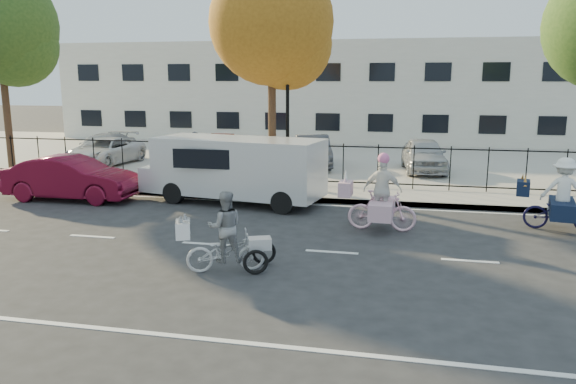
% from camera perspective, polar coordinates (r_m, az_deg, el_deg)
% --- Properties ---
extents(ground, '(120.00, 120.00, 0.00)m').
position_cam_1_polar(ground, '(13.52, -8.28, -5.26)').
color(ground, '#333334').
extents(road_markings, '(60.00, 9.52, 0.01)m').
position_cam_1_polar(road_markings, '(13.52, -8.28, -5.24)').
color(road_markings, silver).
rests_on(road_markings, ground).
extents(curb, '(60.00, 0.10, 0.15)m').
position_cam_1_polar(curb, '(18.17, -2.76, -0.57)').
color(curb, '#A8A399').
rests_on(curb, ground).
extents(sidewalk, '(60.00, 2.20, 0.15)m').
position_cam_1_polar(sidewalk, '(19.16, -1.95, 0.07)').
color(sidewalk, '#A8A399').
rests_on(sidewalk, ground).
extents(parking_lot, '(60.00, 15.60, 0.15)m').
position_cam_1_polar(parking_lot, '(27.76, 2.53, 3.63)').
color(parking_lot, '#A8A399').
rests_on(parking_lot, ground).
extents(iron_fence, '(58.00, 0.06, 1.50)m').
position_cam_1_polar(iron_fence, '(20.07, -1.20, 2.98)').
color(iron_fence, black).
rests_on(iron_fence, sidewalk).
extents(building, '(34.00, 10.00, 6.00)m').
position_cam_1_polar(building, '(37.41, 5.19, 10.11)').
color(building, silver).
rests_on(building, ground).
extents(lamppost, '(0.36, 0.36, 4.33)m').
position_cam_1_polar(lamppost, '(19.37, -0.05, 9.25)').
color(lamppost, black).
rests_on(lamppost, sidewalk).
extents(street_sign, '(0.85, 0.06, 1.80)m').
position_cam_1_polar(street_sign, '(20.13, -6.62, 4.42)').
color(street_sign, black).
rests_on(street_sign, sidewalk).
extents(zebra_trike, '(1.92, 1.30, 1.66)m').
position_cam_1_polar(zebra_trike, '(11.45, -6.35, -4.95)').
color(zebra_trike, silver).
rests_on(zebra_trike, ground).
extents(unicorn_bike, '(2.01, 1.40, 2.03)m').
position_cam_1_polar(unicorn_bike, '(14.57, 9.41, -1.02)').
color(unicorn_bike, '#FDC0D3').
rests_on(unicorn_bike, ground).
extents(bull_bike, '(2.10, 1.46, 1.90)m').
position_cam_1_polar(bull_bike, '(16.00, 26.00, -0.90)').
color(bull_bike, black).
rests_on(bull_bike, ground).
extents(white_van, '(6.02, 2.80, 2.04)m').
position_cam_1_polar(white_van, '(17.64, -5.38, 2.50)').
color(white_van, silver).
rests_on(white_van, ground).
extents(red_sedan, '(4.31, 1.53, 1.42)m').
position_cam_1_polar(red_sedan, '(19.36, -21.12, 1.32)').
color(red_sedan, '#5B0A20').
rests_on(red_sedan, ground).
extents(pedestrian, '(0.81, 0.73, 1.86)m').
position_cam_1_polar(pedestrian, '(20.40, -9.45, 3.47)').
color(pedestrian, black).
rests_on(pedestrian, sidewalk).
extents(lot_car_a, '(1.77, 4.31, 1.25)m').
position_cam_1_polar(lot_car_a, '(26.61, -18.31, 4.23)').
color(lot_car_a, '#A3A6AB').
rests_on(lot_car_a, parking_lot).
extents(lot_car_b, '(2.21, 4.35, 1.18)m').
position_cam_1_polar(lot_car_b, '(25.71, -18.16, 3.93)').
color(lot_car_b, silver).
rests_on(lot_car_b, parking_lot).
extents(lot_car_c, '(2.33, 4.23, 1.32)m').
position_cam_1_polar(lot_car_c, '(24.11, 2.50, 4.19)').
color(lot_car_c, '#47494E').
rests_on(lot_car_c, parking_lot).
extents(lot_car_d, '(1.99, 4.10, 1.35)m').
position_cam_1_polar(lot_car_d, '(23.46, 13.63, 3.71)').
color(lot_car_d, '#ACAFB4').
rests_on(lot_car_d, parking_lot).
extents(tree_west, '(4.40, 4.40, 8.06)m').
position_cam_1_polar(tree_west, '(24.88, -26.97, 14.38)').
color(tree_west, '#442D1D').
rests_on(tree_west, ground).
extents(tree_mid, '(4.30, 4.30, 7.89)m').
position_cam_1_polar(tree_mid, '(20.08, -1.23, 16.22)').
color(tree_mid, '#442D1D').
rests_on(tree_mid, ground).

